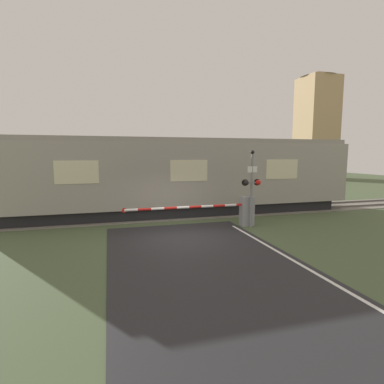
% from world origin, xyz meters
% --- Properties ---
extents(ground_plane, '(80.00, 80.00, 0.00)m').
position_xyz_m(ground_plane, '(0.00, 0.00, 0.00)').
color(ground_plane, '#475638').
extents(road_strip, '(5.94, 20.00, 0.02)m').
position_xyz_m(road_strip, '(0.01, -8.00, 0.01)').
color(road_strip, '#262628').
rests_on(road_strip, ground_plane).
extents(track_bed, '(36.00, 3.20, 0.13)m').
position_xyz_m(track_bed, '(0.00, 4.40, 0.02)').
color(track_bed, slate).
rests_on(track_bed, ground_plane).
extents(train, '(19.56, 2.75, 4.21)m').
position_xyz_m(train, '(1.14, 4.39, 2.15)').
color(train, black).
rests_on(train, ground_plane).
extents(crossing_barrier, '(6.06, 0.44, 1.38)m').
position_xyz_m(crossing_barrier, '(2.97, 0.99, 0.74)').
color(crossing_barrier, gray).
rests_on(crossing_barrier, ground_plane).
extents(signal_post, '(0.90, 0.26, 3.55)m').
position_xyz_m(signal_post, '(3.46, 0.64, 2.01)').
color(signal_post, gray).
rests_on(signal_post, ground_plane).
extents(distant_building, '(4.98, 4.98, 14.77)m').
position_xyz_m(distant_building, '(25.57, 24.92, 7.46)').
color(distant_building, tan).
rests_on(distant_building, ground_plane).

